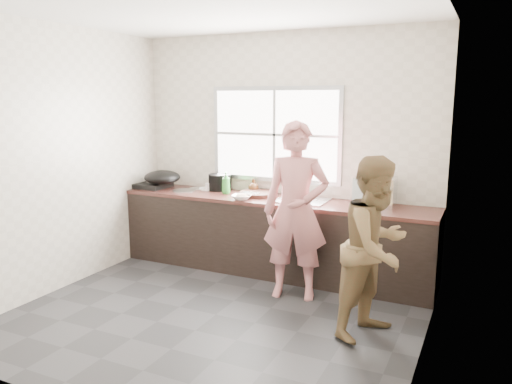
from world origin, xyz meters
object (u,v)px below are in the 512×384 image
at_px(pot_lid_right, 199,188).
at_px(burner, 152,185).
at_px(cutting_board, 258,194).
at_px(bottle_green, 226,183).
at_px(bottle_brown_tall, 220,183).
at_px(woman, 296,217).
at_px(person_side, 376,247).
at_px(wok, 162,177).
at_px(plate_food, 208,189).
at_px(glass_jar, 208,187).
at_px(bowl_held, 301,201).
at_px(dish_rack, 375,191).
at_px(pot_lid_left, 184,191).
at_px(bowl_crabs, 301,202).
at_px(bowl_mince, 242,197).
at_px(bottle_brown_short, 253,186).
at_px(black_pot, 220,182).

bearing_deg(pot_lid_right, burner, -163.83).
height_order(cutting_board, burner, burner).
bearing_deg(bottle_green, bottle_brown_tall, 133.62).
bearing_deg(woman, person_side, -40.93).
distance_m(cutting_board, wok, 1.27).
bearing_deg(plate_food, glass_jar, -56.42).
bearing_deg(bowl_held, burner, 177.23).
height_order(woman, glass_jar, woman).
xyz_separation_m(dish_rack, pot_lid_left, (-2.26, -0.15, -0.15)).
bearing_deg(bowl_crabs, glass_jar, 166.66).
distance_m(bowl_mince, wok, 1.21).
xyz_separation_m(person_side, bowl_crabs, (-0.97, 0.83, 0.13)).
distance_m(bottle_brown_short, pot_lid_left, 0.85).
distance_m(black_pot, pot_lid_right, 0.30).
xyz_separation_m(bottle_green, dish_rack, (1.72, 0.08, 0.02)).
distance_m(cutting_board, bottle_green, 0.41).
xyz_separation_m(bowl_held, bottle_brown_tall, (-1.19, 0.35, 0.06)).
bearing_deg(plate_food, bowl_held, -12.21).
xyz_separation_m(bowl_held, plate_food, (-1.33, 0.29, -0.02)).
bearing_deg(bottle_brown_tall, pot_lid_left, -138.45).
distance_m(bowl_held, dish_rack, 0.77).
bearing_deg(bottle_brown_short, bottle_green, -139.18).
relative_size(cutting_board, pot_lid_left, 1.58).
xyz_separation_m(bowl_crabs, bottle_brown_short, (-0.76, 0.44, 0.04)).
bearing_deg(pot_lid_left, cutting_board, 9.16).
bearing_deg(black_pot, dish_rack, -2.96).
distance_m(plate_food, burner, 0.73).
distance_m(person_side, bottle_brown_tall, 2.54).
relative_size(bottle_brown_short, glass_jar, 1.66).
xyz_separation_m(cutting_board, burner, (-1.44, -0.10, 0.01)).
bearing_deg(cutting_board, bowl_mince, -102.67).
relative_size(bowl_held, glass_jar, 1.92).
bearing_deg(wok, pot_lid_right, 24.45).
height_order(woman, bowl_mince, woman).
bearing_deg(bowl_crabs, burner, 174.72).
distance_m(bowl_held, black_pot, 1.21).
bearing_deg(plate_food, pot_lid_left, -129.39).
bearing_deg(bottle_green, bowl_held, -7.53).
relative_size(dish_rack, pot_lid_left, 1.49).
distance_m(black_pot, bottle_brown_short, 0.44).
bearing_deg(person_side, pot_lid_right, 87.04).
xyz_separation_m(cutting_board, plate_food, (-0.73, 0.09, -0.01)).
bearing_deg(glass_jar, pot_lid_right, 163.35).
relative_size(bowl_crabs, bottle_brown_short, 1.32).
bearing_deg(woman, plate_food, 141.03).
bearing_deg(bowl_crabs, person_side, -40.55).
relative_size(plate_food, dish_rack, 0.52).
relative_size(woman, wok, 3.72).
relative_size(bottle_green, bottle_brown_short, 1.76).
relative_size(bowl_mince, bowl_held, 1.25).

